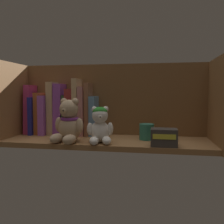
% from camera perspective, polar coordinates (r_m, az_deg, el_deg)
% --- Properties ---
extents(shelf_board, '(0.81, 0.25, 0.02)m').
position_cam_1_polar(shelf_board, '(1.00, -1.14, -6.91)').
color(shelf_board, olive).
rests_on(shelf_board, ground).
extents(shelf_back_panel, '(0.84, 0.01, 0.34)m').
position_cam_1_polar(shelf_back_panel, '(1.11, 0.17, 2.38)').
color(shelf_back_panel, brown).
rests_on(shelf_back_panel, ground).
extents(shelf_side_panel_left, '(0.02, 0.27, 0.34)m').
position_cam_1_polar(shelf_side_panel_left, '(1.14, -22.07, 2.12)').
color(shelf_side_panel_left, olive).
rests_on(shelf_side_panel_left, ground).
extents(shelf_side_panel_right, '(0.02, 0.27, 0.34)m').
position_cam_1_polar(shelf_side_panel_right, '(0.99, 23.14, 1.81)').
color(shelf_side_panel_right, olive).
rests_on(shelf_side_panel_right, ground).
extents(book_0, '(0.03, 0.11, 0.22)m').
position_cam_1_polar(book_0, '(1.21, -18.04, 0.60)').
color(book_0, '#BA3575').
rests_on(book_0, shelf_board).
extents(book_1, '(0.02, 0.14, 0.17)m').
position_cam_1_polar(book_1, '(1.20, -16.96, -0.71)').
color(book_1, navy).
rests_on(book_1, shelf_board).
extents(book_2, '(0.02, 0.12, 0.19)m').
position_cam_1_polar(book_2, '(1.19, -15.97, -0.24)').
color(book_2, '#AD5829').
rests_on(book_2, shelf_board).
extents(book_3, '(0.03, 0.14, 0.18)m').
position_cam_1_polar(book_3, '(1.18, -14.73, -0.58)').
color(book_3, '#A056C3').
rests_on(book_3, shelf_board).
extents(book_4, '(0.03, 0.10, 0.24)m').
position_cam_1_polar(book_4, '(1.16, -13.37, 0.87)').
color(book_4, tan).
rests_on(book_4, shelf_board).
extents(book_5, '(0.04, 0.10, 0.23)m').
position_cam_1_polar(book_5, '(1.15, -11.76, 0.66)').
color(book_5, purple).
rests_on(book_5, shelf_board).
extents(book_6, '(0.02, 0.10, 0.18)m').
position_cam_1_polar(book_6, '(1.14, -10.41, -0.62)').
color(book_6, '#395938').
rests_on(book_6, shelf_board).
extents(book_7, '(0.03, 0.12, 0.20)m').
position_cam_1_polar(book_7, '(1.13, -9.12, 0.05)').
color(book_7, maroon).
rests_on(book_7, shelf_board).
extents(book_8, '(0.02, 0.14, 0.25)m').
position_cam_1_polar(book_8, '(1.12, -7.68, 1.16)').
color(book_8, tan).
rests_on(book_8, shelf_board).
extents(book_9, '(0.02, 0.13, 0.21)m').
position_cam_1_polar(book_9, '(1.11, -6.45, 0.25)').
color(book_9, '#B77676').
rests_on(book_9, shelf_board).
extents(book_10, '(0.02, 0.11, 0.23)m').
position_cam_1_polar(book_10, '(1.11, -5.28, 0.67)').
color(book_10, '#905E41').
rests_on(book_10, shelf_board).
extents(book_11, '(0.03, 0.12, 0.17)m').
position_cam_1_polar(book_11, '(1.10, -4.02, -0.85)').
color(book_11, '#618FB9').
rests_on(book_11, shelf_board).
extents(teddy_bear_larger, '(0.13, 0.13, 0.17)m').
position_cam_1_polar(teddy_bear_larger, '(0.96, -10.00, -2.57)').
color(teddy_bear_larger, tan).
rests_on(teddy_bear_larger, shelf_board).
extents(teddy_bear_smaller, '(0.10, 0.11, 0.14)m').
position_cam_1_polar(teddy_bear_smaller, '(0.92, -2.77, -3.17)').
color(teddy_bear_smaller, white).
rests_on(teddy_bear_smaller, shelf_board).
extents(pillar_candle, '(0.06, 0.06, 0.06)m').
position_cam_1_polar(pillar_candle, '(1.00, 8.01, -4.54)').
color(pillar_candle, '#2D7A66').
rests_on(pillar_candle, shelf_board).
extents(small_product_box, '(0.09, 0.07, 0.06)m').
position_cam_1_polar(small_product_box, '(0.89, 11.92, -5.75)').
color(small_product_box, '#38332D').
rests_on(small_product_box, shelf_board).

